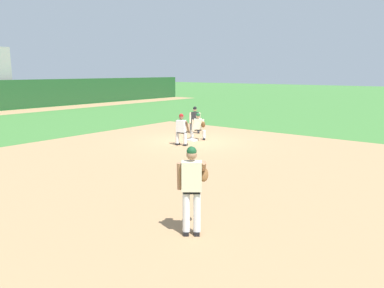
# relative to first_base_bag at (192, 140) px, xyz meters

# --- Properties ---
(ground_plane) EXTENTS (160.00, 160.00, 0.00)m
(ground_plane) POSITION_rel_first_base_bag_xyz_m (0.00, 0.00, -0.04)
(ground_plane) COLOR #3D7533
(infield_dirt_patch) EXTENTS (18.00, 18.00, 0.01)m
(infield_dirt_patch) POSITION_rel_first_base_bag_xyz_m (-4.17, -3.27, -0.04)
(infield_dirt_patch) COLOR #A87F56
(infield_dirt_patch) RESTS_ON ground
(first_base_bag) EXTENTS (0.38, 0.38, 0.09)m
(first_base_bag) POSITION_rel_first_base_bag_xyz_m (0.00, 0.00, 0.00)
(first_base_bag) COLOR white
(first_base_bag) RESTS_ON ground
(baseball) EXTENTS (0.07, 0.07, 0.07)m
(baseball) POSITION_rel_first_base_bag_xyz_m (-2.08, -1.67, -0.01)
(baseball) COLOR white
(baseball) RESTS_ON ground
(pitcher) EXTENTS (0.85, 0.57, 1.86)m
(pitcher) POSITION_rel_first_base_bag_xyz_m (-8.30, -6.53, 1.01)
(pitcher) COLOR black
(pitcher) RESTS_ON ground
(first_baseman) EXTENTS (0.79, 1.06, 1.34)m
(first_baseman) POSITION_rel_first_base_bag_xyz_m (0.42, -0.05, 0.69)
(first_baseman) COLOR black
(first_baseman) RESTS_ON ground
(baserunner) EXTENTS (0.53, 0.65, 1.46)m
(baserunner) POSITION_rel_first_base_bag_xyz_m (-1.17, -0.28, 0.75)
(baserunner) COLOR black
(baserunner) RESTS_ON ground
(umpire) EXTENTS (0.65, 0.68, 1.46)m
(umpire) POSITION_rel_first_base_bag_xyz_m (1.95, 1.36, 0.75)
(umpire) COLOR black
(umpire) RESTS_ON ground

